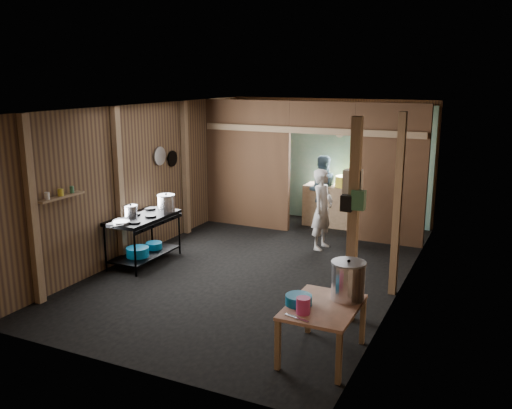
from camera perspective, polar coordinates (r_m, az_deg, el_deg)
The scene contains 42 objects.
floor at distance 9.00m, azimuth 0.55°, elevation -6.56°, with size 4.50×7.00×0.00m, color black.
ceiling at distance 8.48m, azimuth 0.59°, elevation 10.20°, with size 4.50×7.00×0.00m, color #373635.
wall_back at distance 11.87m, azimuth 7.66°, elevation 4.68°, with size 4.50×0.00×2.60m, color brown.
wall_front at distance 5.76m, azimuth -14.19°, elevation -4.94°, with size 4.50×0.00×2.60m, color brown.
wall_left at distance 9.78m, azimuth -11.51°, elevation 2.68°, with size 0.00×7.00×2.60m, color brown.
wall_right at distance 8.00m, azimuth 15.38°, elevation 0.10°, with size 0.00×7.00×2.60m, color brown.
partition_left at distance 11.16m, azimuth -0.91°, elevation 4.25°, with size 1.85×0.10×2.60m, color brown.
partition_right at distance 10.24m, azimuth 13.85°, elevation 3.03°, with size 1.35×0.10×2.60m, color brown.
partition_header at distance 10.45m, azimuth 6.95°, elevation 9.06°, with size 1.30×0.10×0.60m, color brown.
turquoise_panel at distance 11.82m, azimuth 7.56°, elevation 4.40°, with size 4.40×0.06×2.50m, color #7CABA6.
back_counter at distance 11.43m, azimuth 8.11°, elevation -0.14°, with size 1.20×0.50×0.85m, color #A08361.
wall_clock at distance 11.63m, azimuth 8.78°, elevation 7.45°, with size 0.20×0.20×0.03m, color silver.
post_left_a at distance 7.85m, azimuth -22.42°, elevation -0.68°, with size 0.10×0.12×2.60m, color #A08361.
post_left_b at distance 9.12m, azimuth -14.14°, elevation 1.78°, with size 0.10×0.12×2.60m, color #A08361.
post_left_c at distance 10.72m, azimuth -7.39°, elevation 3.76°, with size 0.10×0.12×2.60m, color #A08361.
post_right at distance 7.82m, azimuth 14.61°, elevation -0.15°, with size 0.10×0.12×2.60m, color #A08361.
post_free at distance 6.84m, azimuth 10.15°, elevation -1.83°, with size 0.12×0.12×2.60m, color #A08361.
cross_beam at distance 10.51m, azimuth 5.52°, elevation 7.75°, with size 4.40×0.12×0.12m, color #A08361.
pan_lid_big at distance 10.02m, azimuth -10.06°, elevation 5.03°, with size 0.34×0.34×0.03m, color gray.
pan_lid_small at distance 10.36m, azimuth -8.76°, elevation 4.79°, with size 0.30×0.30×0.03m, color black.
wall_shelf at distance 8.14m, azimuth -19.77°, elevation 0.75°, with size 0.14×0.80×0.03m, color #A08361.
jar_white at distance 7.96m, azimuth -21.06°, elevation 0.84°, with size 0.07×0.07×0.10m, color silver.
jar_yellow at distance 8.13m, azimuth -19.81°, elevation 1.19°, with size 0.08×0.08×0.10m, color gold.
jar_green at distance 8.28m, azimuth -18.74°, elevation 1.49°, with size 0.06×0.06×0.10m, color #39734D.
bag_white at distance 6.82m, azimuth 10.08°, elevation 2.27°, with size 0.22×0.15×0.32m, color silver.
bag_green at distance 6.70m, azimuth 10.69°, elevation 0.47°, with size 0.16×0.12×0.24m, color #39734D.
bag_black at distance 6.73m, azimuth 9.48°, elevation 0.13°, with size 0.14×0.10×0.20m, color black.
gas_range at distance 9.30m, azimuth -11.67°, elevation -3.58°, with size 0.70×1.36×0.80m, color black, non-canonical shape.
prep_table at distance 6.25m, azimuth 6.96°, elevation -13.01°, with size 0.75×1.03×0.61m, color tan, non-canonical shape.
stove_pot_large at distance 9.41m, azimuth -9.38°, elevation 0.10°, with size 0.30×0.30×0.31m, color silver, non-canonical shape.
stove_pot_med at distance 9.21m, azimuth -12.98°, elevation -0.70°, with size 0.23×0.23×0.20m, color silver, non-canonical shape.
frying_pan at distance 8.77m, azimuth -13.93°, elevation -1.85°, with size 0.26×0.48×0.06m, color gray, non-canonical shape.
blue_tub_front at distance 9.21m, azimuth -12.31°, elevation -4.88°, with size 0.37×0.37×0.15m, color #0B6498.
blue_tub_back at distance 9.56m, azimuth -10.65°, elevation -4.25°, with size 0.28×0.28×0.11m, color #0B6498.
stock_pot at distance 6.25m, azimuth 9.63°, elevation -7.95°, with size 0.39×0.39×0.46m, color silver, non-canonical shape.
wash_basin at distance 6.10m, azimuth 4.49°, elevation -9.93°, with size 0.30×0.30×0.11m, color #0B6498.
pink_bucket at distance 5.87m, azimuth 4.97°, elevation -10.52°, with size 0.15×0.15×0.18m, color #CC357A.
knife at distance 5.79m, azimuth 4.27°, elevation -11.77°, with size 0.30×0.04×0.01m, color silver.
yellow_tub at distance 11.26m, azimuth 9.31°, elevation 2.40°, with size 0.40×0.40×0.22m, color gold.
red_cup at distance 11.43m, azimuth 6.56°, elevation 2.47°, with size 0.13×0.13×0.15m, color #BD0305.
cook at distance 9.82m, azimuth 6.98°, elevation -0.51°, with size 0.53×0.35×1.46m, color beige.
worker_back at distance 11.39m, azimuth 6.86°, elevation 1.46°, with size 0.72×0.56×1.47m, color #3E5D72.
Camera 1 is at (3.53, -7.69, 3.07)m, focal length 38.16 mm.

